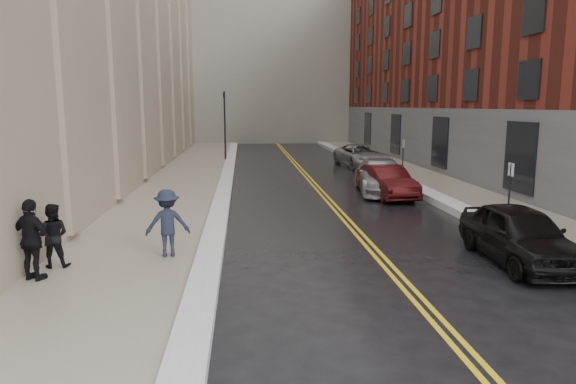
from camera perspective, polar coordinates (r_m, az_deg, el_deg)
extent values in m
plane|color=black|center=(9.76, 2.94, -15.72)|extent=(160.00, 160.00, 0.00)
cube|color=gray|center=(25.29, -12.30, 0.06)|extent=(4.00, 64.00, 0.15)
cube|color=gray|center=(27.09, 17.31, 0.47)|extent=(3.00, 64.00, 0.15)
cube|color=gold|center=(25.35, 3.32, 0.12)|extent=(0.12, 64.00, 0.01)
cube|color=gold|center=(25.38, 3.85, 0.13)|extent=(0.12, 64.00, 0.01)
cube|color=white|center=(25.08, -7.09, 0.26)|extent=(0.70, 60.80, 0.26)
cube|color=white|center=(26.43, 13.61, 0.58)|extent=(0.85, 60.80, 0.30)
cube|color=maroon|center=(37.17, 26.47, 16.10)|extent=(14.00, 50.00, 18.00)
cylinder|color=black|center=(38.79, -7.03, 7.21)|extent=(0.12, 0.12, 5.20)
imported|color=black|center=(38.76, -7.09, 10.17)|extent=(0.18, 0.15, 0.90)
cylinder|color=black|center=(19.32, 23.36, -0.34)|extent=(0.06, 0.06, 2.20)
cube|color=white|center=(19.20, 23.53, 2.30)|extent=(0.02, 0.35, 0.45)
cylinder|color=black|center=(30.31, 12.64, 3.56)|extent=(0.06, 0.06, 2.20)
cube|color=white|center=(30.24, 12.70, 5.25)|extent=(0.02, 0.35, 0.45)
imported|color=black|center=(15.03, 24.36, -4.33)|extent=(1.95, 4.61, 1.56)
imported|color=#3F0B0D|center=(23.90, 10.94, 1.14)|extent=(1.99, 4.54, 1.45)
imported|color=#97989E|center=(25.22, 10.31, 1.77)|extent=(2.90, 5.77, 1.61)
imported|color=gray|center=(35.52, 8.16, 4.02)|extent=(3.25, 5.84, 1.54)
imported|color=black|center=(14.15, -24.70, -4.41)|extent=(0.81, 0.65, 1.62)
imported|color=#1B2032|center=(14.15, -13.24, -3.37)|extent=(1.26, 0.85, 1.82)
imported|color=black|center=(13.26, -26.55, -4.79)|extent=(1.22, 0.89, 1.92)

